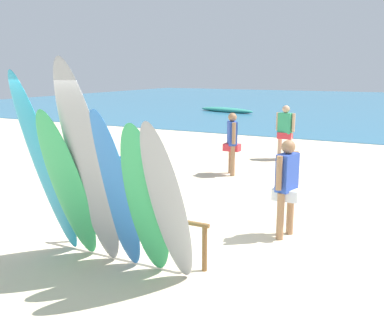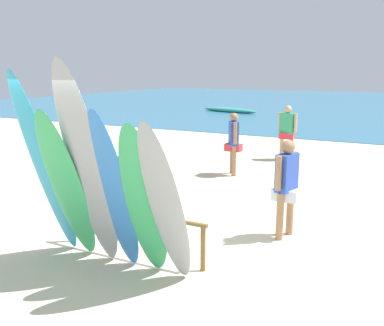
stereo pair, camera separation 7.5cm
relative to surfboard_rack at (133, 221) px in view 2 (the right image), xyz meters
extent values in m
plane|color=beige|center=(0.00, 14.00, -0.51)|extent=(60.00, 60.00, 0.00)
cube|color=teal|center=(0.00, 31.94, -0.50)|extent=(60.00, 40.00, 0.02)
cylinder|color=brown|center=(-1.12, 0.00, -0.19)|extent=(0.07, 0.07, 0.63)
cylinder|color=brown|center=(1.12, 0.00, -0.19)|extent=(0.07, 0.07, 0.63)
cylinder|color=brown|center=(0.00, 0.00, 0.13)|extent=(2.36, 0.06, 0.06)
ellipsoid|color=#289EC6|center=(-0.98, -0.63, 0.81)|extent=(0.54, 0.97, 2.63)
ellipsoid|color=#38B266|center=(-0.58, -0.65, 0.58)|extent=(0.58, 0.94, 2.17)
ellipsoid|color=#999EA3|center=(-0.17, -0.69, 0.89)|extent=(0.60, 0.96, 2.78)
ellipsoid|color=#337AD1|center=(0.16, -0.60, 0.59)|extent=(0.53, 0.78, 2.19)
ellipsoid|color=#38B266|center=(0.60, -0.58, 0.52)|extent=(0.60, 0.82, 2.06)
ellipsoid|color=#999EA3|center=(0.96, -0.67, 0.55)|extent=(0.50, 0.90, 2.11)
cylinder|color=tan|center=(-0.20, 7.90, -0.12)|extent=(0.12, 0.12, 0.77)
cylinder|color=tan|center=(0.12, 7.83, -0.12)|extent=(0.12, 0.12, 0.77)
cube|color=#DB333D|center=(-0.04, 7.87, 0.21)|extent=(0.42, 0.26, 0.19)
cube|color=#33A36B|center=(-0.04, 7.87, 0.57)|extent=(0.44, 0.29, 0.61)
sphere|color=tan|center=(-0.04, 7.87, 0.98)|extent=(0.22, 0.22, 0.22)
cylinder|color=tan|center=(-0.29, 7.92, 0.61)|extent=(0.09, 0.09, 0.54)
cylinder|color=tan|center=(0.21, 7.81, 0.61)|extent=(0.09, 0.09, 0.54)
cylinder|color=#9E704C|center=(1.68, 1.55, -0.13)|extent=(0.12, 0.12, 0.76)
cylinder|color=#9E704C|center=(1.76, 1.86, -0.13)|extent=(0.12, 0.12, 0.76)
cube|color=silver|center=(1.72, 1.70, 0.19)|extent=(0.41, 0.25, 0.18)
cube|color=#2D4CB2|center=(1.72, 1.70, 0.55)|extent=(0.29, 0.43, 0.59)
sphere|color=#9E704C|center=(1.72, 1.70, 0.95)|extent=(0.21, 0.21, 0.21)
cylinder|color=#9E704C|center=(1.66, 1.46, 0.58)|extent=(0.09, 0.09, 0.53)
cylinder|color=#9E704C|center=(1.78, 1.95, 0.58)|extent=(0.09, 0.09, 0.53)
cylinder|color=#9E704C|center=(-0.76, 5.46, -0.13)|extent=(0.12, 0.12, 0.76)
cylinder|color=#9E704C|center=(-0.60, 5.19, -0.13)|extent=(0.12, 0.12, 0.76)
cube|color=#DB333D|center=(-0.68, 5.32, 0.19)|extent=(0.41, 0.25, 0.18)
cube|color=#2D4CB2|center=(-0.68, 5.32, 0.55)|extent=(0.38, 0.44, 0.59)
sphere|color=#9E704C|center=(-0.68, 5.32, 0.96)|extent=(0.21, 0.21, 0.21)
cylinder|color=#9E704C|center=(-0.81, 5.54, 0.58)|extent=(0.09, 0.09, 0.53)
cylinder|color=#9E704C|center=(-0.55, 5.11, 0.58)|extent=(0.09, 0.09, 0.53)
cylinder|color=#B7B7BC|center=(-2.26, 2.17, -0.37)|extent=(0.02, 0.02, 0.28)
cylinder|color=#B7B7BC|center=(-1.86, 2.30, -0.37)|extent=(0.02, 0.02, 0.28)
cylinder|color=#B7B7BC|center=(-2.38, 2.52, -0.37)|extent=(0.02, 0.02, 0.28)
cylinder|color=#B7B7BC|center=(-1.99, 2.66, -0.37)|extent=(0.02, 0.02, 0.28)
cube|color=blue|center=(-2.12, 2.41, -0.21)|extent=(0.62, 0.59, 0.03)
cube|color=blue|center=(-2.24, 2.75, 0.05)|extent=(0.57, 0.43, 0.50)
ellipsoid|color=teal|center=(-7.40, 20.82, -0.36)|extent=(4.03, 1.64, 0.32)
camera|label=1|loc=(3.50, -4.96, 2.11)|focal=41.67mm
camera|label=2|loc=(3.56, -4.93, 2.11)|focal=41.67mm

